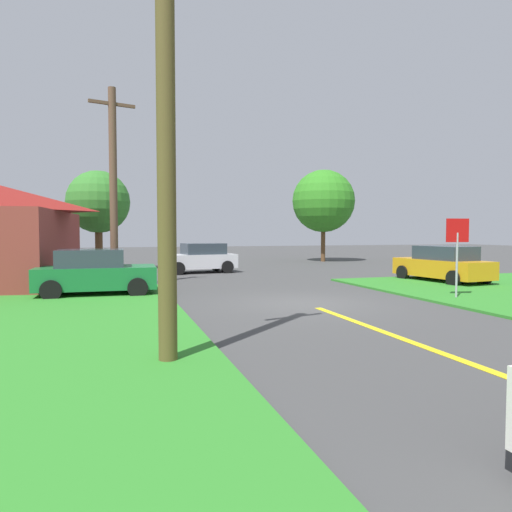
{
  "coord_description": "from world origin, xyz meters",
  "views": [
    {
      "loc": [
        -5.72,
        -13.36,
        2.2
      ],
      "look_at": [
        -0.1,
        4.82,
        1.25
      ],
      "focal_mm": 32.66,
      "sensor_mm": 36.0,
      "label": 1
    }
  ],
  "objects": [
    {
      "name": "ground_plane",
      "position": [
        0.0,
        0.0,
        0.0
      ],
      "size": [
        120.0,
        120.0,
        0.0
      ],
      "primitive_type": "plane",
      "color": "#424242"
    },
    {
      "name": "car_on_crossroad",
      "position": [
        8.19,
        3.76,
        0.8
      ],
      "size": [
        2.26,
        4.62,
        1.62
      ],
      "rotation": [
        0.0,
        0.0,
        1.67
      ],
      "color": "orange",
      "rests_on": "ground"
    },
    {
      "name": "parked_car_near_building",
      "position": [
        -6.3,
        3.79,
        0.81
      ],
      "size": [
        4.05,
        2.24,
        1.62
      ],
      "rotation": [
        0.0,
        0.0,
        -0.03
      ],
      "color": "#196B33",
      "rests_on": "ground"
    },
    {
      "name": "oak_tree_left",
      "position": [
        9.73,
        19.17,
        4.61
      ],
      "size": [
        4.75,
        4.75,
        6.99
      ],
      "color": "brown",
      "rests_on": "ground"
    },
    {
      "name": "utility_pole_near",
      "position": [
        -4.85,
        -5.57,
        4.22
      ],
      "size": [
        1.77,
        0.58,
        8.22
      ],
      "color": "brown",
      "rests_on": "ground"
    },
    {
      "name": "stop_sign",
      "position": [
        5.07,
        -0.77,
        1.89
      ],
      "size": [
        0.76,
        0.19,
        2.67
      ],
      "rotation": [
        0.0,
        0.0,
        2.95
      ],
      "color": "#9EA0A8",
      "rests_on": "ground"
    },
    {
      "name": "utility_pole_mid",
      "position": [
        -5.65,
        5.95,
        4.05
      ],
      "size": [
        1.78,
        0.54,
        7.88
      ],
      "color": "brown",
      "rests_on": "ground"
    },
    {
      "name": "car_approaching_junction",
      "position": [
        -1.13,
        12.01,
        0.8
      ],
      "size": [
        4.2,
        2.46,
        1.62
      ],
      "rotation": [
        0.0,
        0.0,
        3.26
      ],
      "color": "silver",
      "rests_on": "ground"
    },
    {
      "name": "pine_tree_center",
      "position": [
        -6.46,
        14.99,
        3.95
      ],
      "size": [
        3.58,
        3.58,
        5.77
      ],
      "color": "brown",
      "rests_on": "ground"
    }
  ]
}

